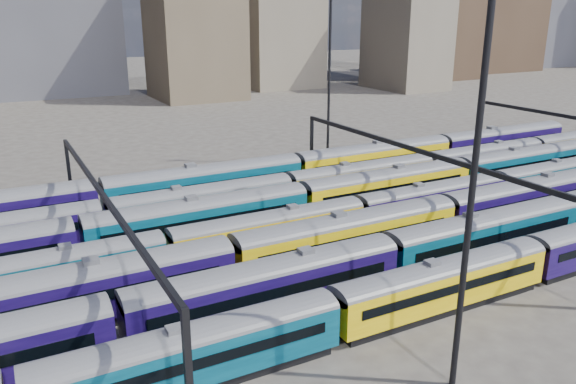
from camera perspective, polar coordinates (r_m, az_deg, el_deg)
name	(u,v)px	position (r m, az deg, el deg)	size (l,w,h in m)	color
ground	(326,241)	(53.64, 3.90, -4.95)	(500.00, 500.00, 0.00)	#3E3934
rake_1	(268,282)	(39.70, -2.04, -9.12)	(145.60, 3.04, 5.12)	black
rake_2	(231,257)	(43.53, -5.82, -6.55)	(129.43, 3.16, 5.32)	black
rake_3	(270,227)	(50.06, -1.84, -3.61)	(93.95, 2.75, 4.62)	black
rake_4	(388,184)	(62.55, 10.08, 0.84)	(107.39, 3.14, 5.30)	black
rake_5	(288,186)	(61.52, 0.01, 0.58)	(117.47, 2.87, 4.82)	black
rake_6	(206,180)	(62.84, -8.34, 1.18)	(114.26, 3.34, 5.65)	black
gantry_1	(102,205)	(44.60, -18.34, -1.28)	(0.35, 40.35, 8.03)	black
gantry_2	(413,159)	(57.21, 12.61, 3.27)	(0.35, 40.35, 8.03)	black
mast_2	(476,150)	(29.97, 18.59, 4.02)	(1.40, 0.50, 25.60)	black
mast_3	(329,65)	(78.13, 4.24, 12.74)	(1.40, 0.50, 25.60)	black
skyline	(431,13)	(197.50, 14.29, 17.18)	(399.22, 60.48, 50.03)	#665B4C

